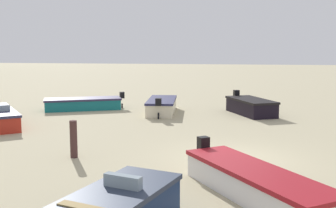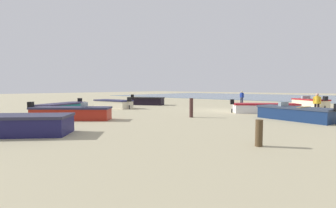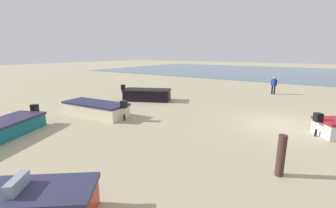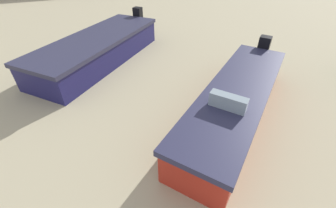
% 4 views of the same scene
% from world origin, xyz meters
% --- Properties ---
extents(ground_plane, '(160.00, 160.00, 0.00)m').
position_xyz_m(ground_plane, '(0.00, 0.00, 0.00)').
color(ground_plane, tan).
extents(boat_teal_0, '(3.33, 4.89, 1.04)m').
position_xyz_m(boat_teal_0, '(10.01, 9.32, 0.37)').
color(boat_teal_0, '#136B71').
rests_on(boat_teal_0, ground).
extents(boat_cream_1, '(4.48, 1.95, 1.14)m').
position_xyz_m(boat_cream_1, '(9.58, 4.27, 0.42)').
color(boat_cream_1, beige).
rests_on(boat_cream_1, ground).
extents(boat_white_3, '(4.87, 3.98, 1.09)m').
position_xyz_m(boat_white_3, '(-3.71, -0.52, 0.39)').
color(boat_white_3, white).
rests_on(boat_white_3, ground).
extents(boat_red_4, '(4.63, 4.04, 1.14)m').
position_xyz_m(boat_red_4, '(4.40, 11.52, 0.42)').
color(boat_red_4, '#B0281A').
rests_on(boat_red_4, ground).
extents(boat_black_6, '(4.01, 3.02, 1.22)m').
position_xyz_m(boat_black_6, '(9.84, -0.93, 0.46)').
color(boat_black_6, black).
rests_on(boat_black_6, ground).
extents(mooring_post_mid_beach, '(0.25, 0.25, 1.32)m').
position_xyz_m(mooring_post_mid_beach, '(-0.73, 5.59, 0.66)').
color(mooring_post_mid_beach, '#452B28').
rests_on(mooring_post_mid_beach, ground).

